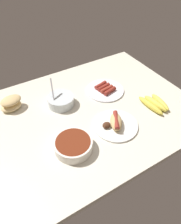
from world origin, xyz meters
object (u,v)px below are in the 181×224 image
at_px(bowl_chili, 73,145).
at_px(bread_stack, 11,103).
at_px(banana_bunch, 155,104).
at_px(bowl_coleslaw, 61,100).
at_px(plate_sausages, 105,90).
at_px(plate_hotdog_assembled, 115,124).

bearing_deg(bowl_chili, bread_stack, -68.97).
xyz_separation_m(banana_bunch, bowl_chili, (0.54, 0.03, 0.01)).
xyz_separation_m(bowl_coleslaw, bread_stack, (0.25, -0.11, 0.00)).
relative_size(bowl_coleslaw, bread_stack, 1.13).
distance_m(bowl_coleslaw, bread_stack, 0.28).
bearing_deg(bowl_coleslaw, plate_sausages, 175.04).
bearing_deg(banana_bunch, plate_sausages, -58.39).
xyz_separation_m(bowl_chili, bowl_coleslaw, (-0.09, -0.32, 0.00)).
distance_m(plate_sausages, bread_stack, 0.56).
height_order(plate_sausages, bread_stack, bread_stack).
height_order(banana_bunch, bowl_coleslaw, bowl_coleslaw).
bearing_deg(bread_stack, banana_bunch, 150.21).
bearing_deg(banana_bunch, bowl_coleslaw, -32.74).
height_order(banana_bunch, bread_stack, bread_stack).
distance_m(plate_hotdog_assembled, bowl_coleslaw, 0.34).
xyz_separation_m(bowl_coleslaw, plate_sausages, (-0.29, 0.03, -0.02)).
height_order(plate_hotdog_assembled, bowl_chili, plate_hotdog_assembled).
bearing_deg(plate_hotdog_assembled, banana_bunch, -178.03).
xyz_separation_m(plate_sausages, bread_stack, (0.54, -0.14, 0.03)).
bearing_deg(banana_bunch, bread_stack, -29.79).
bearing_deg(plate_sausages, bowl_coleslaw, -4.96).
xyz_separation_m(banana_bunch, plate_sausages, (0.16, -0.27, -0.01)).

